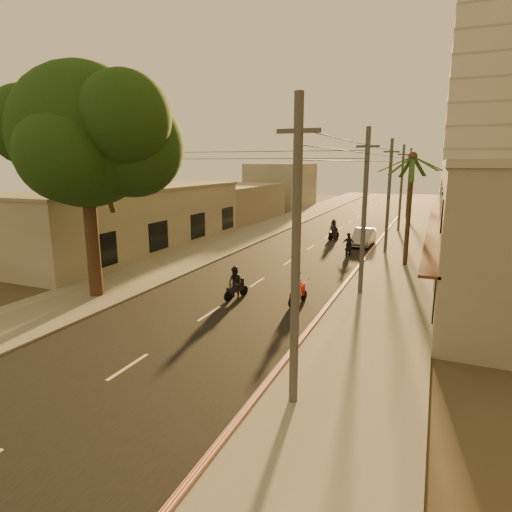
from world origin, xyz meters
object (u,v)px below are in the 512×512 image
object	(u,v)px
broadleaf_tree	(92,136)
scooter_mid_b	(348,245)
scooter_red	(298,289)
scooter_far_a	(333,230)
palm_tree	(412,163)
scooter_mid_a	(235,284)
parked_car	(363,237)

from	to	relation	value
broadleaf_tree	scooter_mid_b	world-z (taller)	broadleaf_tree
scooter_red	scooter_far_a	distance (m)	19.79
scooter_far_a	scooter_red	bearing A→B (deg)	-66.68
broadleaf_tree	scooter_red	distance (m)	13.01
broadleaf_tree	scooter_red	bearing A→B (deg)	15.78
palm_tree	scooter_mid_a	bearing A→B (deg)	-124.59
scooter_mid_a	scooter_mid_b	size ratio (longest dim) A/B	1.00
scooter_far_a	parked_car	bearing A→B (deg)	-16.34
broadleaf_tree	scooter_mid_a	distance (m)	10.50
scooter_red	parked_car	distance (m)	17.67
palm_tree	scooter_mid_a	xyz separation A→B (m)	(-7.85, -11.39, -6.32)
scooter_mid_b	scooter_far_a	size ratio (longest dim) A/B	0.92
scooter_mid_b	palm_tree	bearing A→B (deg)	-26.97
broadleaf_tree	parked_car	size ratio (longest dim) A/B	2.67
palm_tree	parked_car	distance (m)	10.06
palm_tree	parked_car	bearing A→B (deg)	120.78
scooter_far_a	broadleaf_tree	bearing A→B (deg)	-92.72
broadleaf_tree	scooter_far_a	world-z (taller)	broadleaf_tree
palm_tree	scooter_red	size ratio (longest dim) A/B	4.43
palm_tree	scooter_far_a	distance (m)	12.80
palm_tree	scooter_mid_b	bearing A→B (deg)	153.36
scooter_mid_a	scooter_mid_b	distance (m)	14.04
scooter_red	scooter_mid_a	size ratio (longest dim) A/B	1.02
parked_car	scooter_mid_a	bearing A→B (deg)	-101.92
parked_car	scooter_far_a	bearing A→B (deg)	148.11
scooter_red	scooter_mid_b	world-z (taller)	scooter_red
scooter_mid_a	scooter_far_a	distance (m)	20.03
palm_tree	scooter_far_a	xyz separation A→B (m)	(-7.09, 8.62, -6.26)
scooter_red	broadleaf_tree	bearing A→B (deg)	-153.39
scooter_mid_a	parked_car	distance (m)	18.46
broadleaf_tree	scooter_far_a	bearing A→B (deg)	71.50
scooter_mid_b	parked_car	size ratio (longest dim) A/B	0.40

